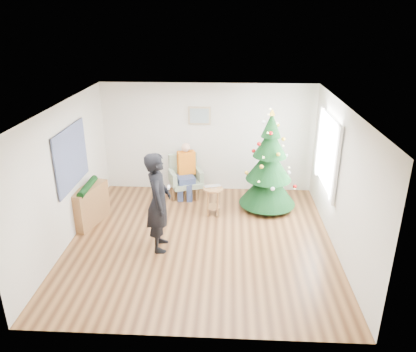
# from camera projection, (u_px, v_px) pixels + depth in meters

# --- Properties ---
(floor) EXTENTS (5.00, 5.00, 0.00)m
(floor) POSITION_uv_depth(u_px,v_px,m) (201.00, 240.00, 7.80)
(floor) COLOR brown
(floor) RESTS_ON ground
(ceiling) EXTENTS (5.00, 5.00, 0.00)m
(ceiling) POSITION_uv_depth(u_px,v_px,m) (200.00, 107.00, 6.82)
(ceiling) COLOR white
(ceiling) RESTS_ON wall_back
(wall_back) EXTENTS (5.00, 0.00, 5.00)m
(wall_back) POSITION_uv_depth(u_px,v_px,m) (208.00, 138.00, 9.63)
(wall_back) COLOR silver
(wall_back) RESTS_ON floor
(wall_front) EXTENTS (5.00, 0.00, 5.00)m
(wall_front) POSITION_uv_depth(u_px,v_px,m) (186.00, 255.00, 5.00)
(wall_front) COLOR silver
(wall_front) RESTS_ON floor
(wall_left) EXTENTS (0.00, 5.00, 5.00)m
(wall_left) POSITION_uv_depth(u_px,v_px,m) (65.00, 175.00, 7.44)
(wall_left) COLOR silver
(wall_left) RESTS_ON floor
(wall_right) EXTENTS (0.00, 5.00, 5.00)m
(wall_right) POSITION_uv_depth(u_px,v_px,m) (341.00, 181.00, 7.19)
(wall_right) COLOR silver
(wall_right) RESTS_ON floor
(window_panel) EXTENTS (0.04, 1.30, 1.40)m
(window_panel) POSITION_uv_depth(u_px,v_px,m) (328.00, 152.00, 8.04)
(window_panel) COLOR white
(window_panel) RESTS_ON wall_right
(curtains) EXTENTS (0.05, 1.75, 1.50)m
(curtains) POSITION_uv_depth(u_px,v_px,m) (327.00, 152.00, 8.04)
(curtains) COLOR white
(curtains) RESTS_ON wall_right
(christmas_tree) EXTENTS (1.24, 1.24, 2.25)m
(christmas_tree) POSITION_uv_depth(u_px,v_px,m) (269.00, 165.00, 8.74)
(christmas_tree) COLOR #3F2816
(christmas_tree) RESTS_ON floor
(stool) EXTENTS (0.42, 0.42, 0.63)m
(stool) POSITION_uv_depth(u_px,v_px,m) (213.00, 201.00, 8.68)
(stool) COLOR brown
(stool) RESTS_ON floor
(laptop) EXTENTS (0.40, 0.31, 0.03)m
(laptop) POSITION_uv_depth(u_px,v_px,m) (213.00, 187.00, 8.56)
(laptop) COLOR silver
(laptop) RESTS_ON stool
(armchair) EXTENTS (0.87, 0.85, 0.98)m
(armchair) POSITION_uv_depth(u_px,v_px,m) (185.00, 181.00, 9.60)
(armchair) COLOR gray
(armchair) RESTS_ON floor
(seated_person) EXTENTS (0.50, 0.64, 1.29)m
(seated_person) POSITION_uv_depth(u_px,v_px,m) (186.00, 170.00, 9.44)
(seated_person) COLOR navy
(seated_person) RESTS_ON armchair
(standing_man) EXTENTS (0.51, 0.72, 1.86)m
(standing_man) POSITION_uv_depth(u_px,v_px,m) (159.00, 202.00, 7.24)
(standing_man) COLOR black
(standing_man) RESTS_ON floor
(game_controller) EXTENTS (0.05, 0.13, 0.04)m
(game_controller) POSITION_uv_depth(u_px,v_px,m) (169.00, 187.00, 7.08)
(game_controller) COLOR white
(game_controller) RESTS_ON standing_man
(console) EXTENTS (0.55, 1.04, 0.80)m
(console) POSITION_uv_depth(u_px,v_px,m) (90.00, 205.00, 8.31)
(console) COLOR brown
(console) RESTS_ON floor
(garland) EXTENTS (0.14, 0.90, 0.14)m
(garland) POSITION_uv_depth(u_px,v_px,m) (88.00, 187.00, 8.15)
(garland) COLOR black
(garland) RESTS_ON console
(tapestry) EXTENTS (0.03, 1.50, 1.15)m
(tapestry) POSITION_uv_depth(u_px,v_px,m) (71.00, 157.00, 7.62)
(tapestry) COLOR black
(tapestry) RESTS_ON wall_left
(framed_picture) EXTENTS (0.52, 0.05, 0.42)m
(framed_picture) POSITION_uv_depth(u_px,v_px,m) (199.00, 116.00, 9.40)
(framed_picture) COLOR tan
(framed_picture) RESTS_ON wall_back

